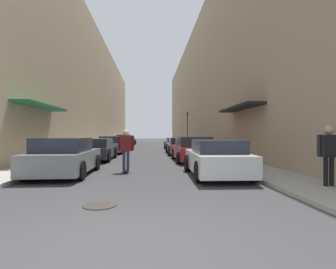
% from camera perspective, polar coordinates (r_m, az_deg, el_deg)
% --- Properties ---
extents(ground, '(129.51, 129.51, 0.00)m').
position_cam_1_polar(ground, '(26.97, -4.63, -3.08)').
color(ground, '#38383A').
extents(curb_strip_left, '(1.80, 58.87, 0.12)m').
position_cam_1_polar(curb_strip_left, '(33.22, -12.52, -2.38)').
color(curb_strip_left, '#A3A099').
rests_on(curb_strip_left, ground).
extents(curb_strip_right, '(1.80, 58.87, 0.12)m').
position_cam_1_polar(curb_strip_right, '(33.12, 3.55, -2.38)').
color(curb_strip_right, '#A3A099').
rests_on(curb_strip_right, ground).
extents(building_row_left, '(4.90, 58.87, 13.42)m').
position_cam_1_polar(building_row_left, '(34.15, -17.40, 8.88)').
color(building_row_left, tan).
rests_on(building_row_left, ground).
extents(building_row_right, '(4.90, 58.87, 14.24)m').
position_cam_1_polar(building_row_right, '(34.05, 8.47, 9.60)').
color(building_row_right, tan).
rests_on(building_row_right, ground).
extents(parked_car_left_0, '(1.99, 3.96, 1.36)m').
position_cam_1_polar(parked_car_left_0, '(10.31, -21.59, -4.62)').
color(parked_car_left_0, gray).
rests_on(parked_car_left_0, ground).
extents(parked_car_left_1, '(2.02, 4.33, 1.24)m').
position_cam_1_polar(parked_car_left_1, '(15.59, -15.46, -3.17)').
color(parked_car_left_1, '#232326').
rests_on(parked_car_left_1, ground).
extents(parked_car_left_2, '(1.94, 4.58, 1.33)m').
position_cam_1_polar(parked_car_left_2, '(21.01, -12.08, -2.23)').
color(parked_car_left_2, gray).
rests_on(parked_car_left_2, ground).
extents(parked_car_left_3, '(2.04, 4.11, 1.30)m').
position_cam_1_polar(parked_car_left_3, '(26.40, -10.34, -1.75)').
color(parked_car_left_3, silver).
rests_on(parked_car_left_3, ground).
extents(parked_car_left_4, '(1.97, 4.61, 1.42)m').
position_cam_1_polar(parked_car_left_4, '(31.31, -9.46, -1.39)').
color(parked_car_left_4, gray).
rests_on(parked_car_left_4, ground).
extents(parked_car_left_5, '(2.01, 4.66, 1.30)m').
position_cam_1_polar(parked_car_left_5, '(36.71, -8.65, -1.24)').
color(parked_car_left_5, '#232326').
rests_on(parked_car_left_5, ground).
extents(parked_car_right_0, '(1.92, 4.01, 1.29)m').
position_cam_1_polar(parked_car_right_0, '(9.49, 10.50, -5.15)').
color(parked_car_right_0, silver).
rests_on(parked_car_right_0, ground).
extents(parked_car_right_1, '(2.03, 4.38, 1.35)m').
position_cam_1_polar(parked_car_right_1, '(14.53, 5.37, -3.28)').
color(parked_car_right_1, maroon).
rests_on(parked_car_right_1, ground).
extents(parked_car_right_2, '(2.02, 4.75, 1.22)m').
position_cam_1_polar(parked_car_right_2, '(19.72, 2.73, -2.50)').
color(parked_car_right_2, '#515459').
rests_on(parked_car_right_2, ground).
extents(parked_car_right_3, '(1.95, 4.31, 1.15)m').
position_cam_1_polar(parked_car_right_3, '(25.64, 1.49, -1.97)').
color(parked_car_right_3, navy).
rests_on(parked_car_right_3, ground).
extents(skateboarder, '(0.63, 0.78, 1.66)m').
position_cam_1_polar(skateboarder, '(10.39, -9.15, -2.54)').
color(skateboarder, black).
rests_on(skateboarder, ground).
extents(manhole_cover, '(0.70, 0.70, 0.02)m').
position_cam_1_polar(manhole_cover, '(5.84, -14.59, -14.68)').
color(manhole_cover, '#332D28').
rests_on(manhole_cover, ground).
extents(traffic_light, '(0.16, 0.22, 3.96)m').
position_cam_1_polar(traffic_light, '(30.88, 4.26, 2.03)').
color(traffic_light, '#2D2D2D').
rests_on(traffic_light, curb_strip_right).
extents(pedestrian, '(0.65, 0.35, 1.61)m').
position_cam_1_polar(pedestrian, '(8.12, 31.71, -2.54)').
color(pedestrian, black).
rests_on(pedestrian, curb_strip_right).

